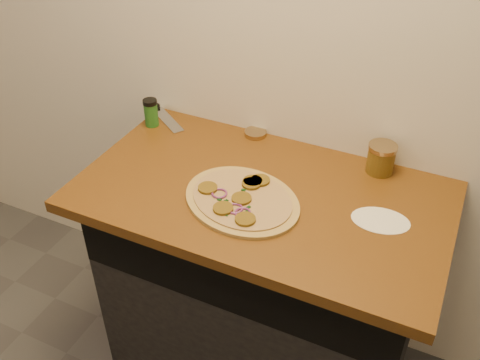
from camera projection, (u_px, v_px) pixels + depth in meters
The scene contains 8 objects.
cabinet at pixel (263, 283), 2.04m from camera, with size 1.10×0.60×0.86m, color black.
countertop at pixel (262, 195), 1.75m from camera, with size 1.20×0.70×0.04m, color brown.
pizza at pixel (242, 199), 1.68m from camera, with size 0.49×0.49×0.03m.
chefs_knife at pixel (158, 109), 2.16m from camera, with size 0.30×0.22×0.02m.
mason_jar_lid at pixel (255, 133), 2.00m from camera, with size 0.08×0.08×0.02m, color tan.
salsa_jar at pixel (381, 158), 1.79m from camera, with size 0.10×0.10×0.10m.
spice_shaker at pixel (151, 113), 2.04m from camera, with size 0.05×0.05×0.11m.
flour_spill at pixel (381, 220), 1.61m from camera, with size 0.18×0.18×0.00m, color white.
Camera 1 is at (0.52, 0.14, 1.96)m, focal length 40.00 mm.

